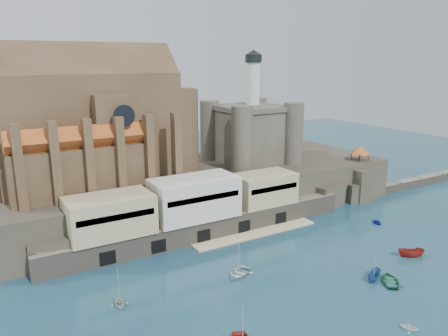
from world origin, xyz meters
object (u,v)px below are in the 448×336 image
Objects in this scene: church at (98,128)px; pavilion at (360,151)px; castle_keep at (250,131)px; boat_2 at (374,279)px; boat_1 at (409,329)px.

pavilion is at bearing -13.48° from church.
castle_keep is 6.54× the size of boat_2.
castle_keep is 4.58× the size of pavilion.
boat_2 is (-34.03, -34.96, -12.73)m from pavilion.
pavilion is 64.21m from boat_1.
castle_keep reaches higher than pavilion.
boat_1 is (-15.41, -62.53, -18.31)m from castle_keep.
boat_2 is (32.10, -50.81, -22.13)m from church.
church is at bearing 178.89° from castle_keep.
pavilion is at bearing -70.68° from boat_2.
pavilion is (66.13, -15.85, -9.40)m from church.
boat_2 is at bearing -57.72° from church.
church is 7.34× the size of pavilion.
boat_2 is at bearing -134.23° from pavilion.
church reaches higher than boat_1.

